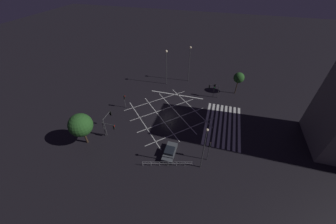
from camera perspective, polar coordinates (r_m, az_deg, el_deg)
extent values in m
plane|color=black|center=(39.50, 0.00, -0.66)|extent=(200.00, 200.00, 0.00)
cube|color=silver|center=(38.61, 11.71, -2.80)|extent=(12.72, 0.50, 0.01)
cube|color=silver|center=(38.61, 13.02, -3.03)|extent=(12.72, 0.50, 0.01)
cube|color=silver|center=(38.64, 14.34, -3.27)|extent=(12.72, 0.50, 0.01)
cube|color=silver|center=(38.68, 15.65, -3.50)|extent=(12.72, 0.50, 0.01)
cube|color=silver|center=(38.75, 16.96, -3.73)|extent=(12.72, 0.50, 0.01)
cube|color=silver|center=(38.84, 18.27, -3.95)|extent=(12.72, 0.50, 0.01)
cube|color=silver|center=(38.95, 19.57, -4.18)|extent=(12.72, 0.50, 0.01)
cube|color=silver|center=(39.08, 20.86, -4.40)|extent=(12.72, 0.50, 0.01)
cube|color=silver|center=(41.92, 6.78, 1.76)|extent=(11.09, 11.09, 0.01)
cube|color=silver|center=(35.97, 4.38, -5.74)|extent=(11.09, 11.09, 0.01)
cube|color=silver|center=(40.23, 2.35, 0.18)|extent=(11.09, 11.09, 0.01)
cube|color=silver|center=(38.26, 1.37, -2.25)|extent=(11.09, 11.09, 0.01)
cube|color=silver|center=(38.84, -2.43, -1.52)|extent=(11.09, 11.09, 0.01)
cube|color=silver|center=(40.78, -1.28, 0.84)|extent=(11.09, 11.09, 0.01)
cube|color=silver|center=(37.78, -7.54, -3.33)|extent=(11.09, 11.09, 0.01)
cube|color=silver|center=(43.48, -3.61, 3.56)|extent=(11.09, 11.09, 0.01)
cube|color=silver|center=(45.34, 2.66, 5.29)|extent=(0.30, 12.72, 0.01)
cube|color=beige|center=(45.74, 38.09, -0.94)|extent=(0.06, 1.40, 1.80)
cube|color=black|center=(43.92, 40.03, 2.82)|extent=(0.06, 1.40, 1.80)
cylinder|color=#424244|center=(44.81, 13.83, 6.36)|extent=(0.11, 0.11, 3.57)
cube|color=black|center=(44.03, 14.07, 7.66)|extent=(0.16, 0.28, 0.90)
sphere|color=black|center=(43.78, 14.12, 7.92)|extent=(0.18, 0.18, 0.18)
sphere|color=black|center=(43.93, 14.06, 7.59)|extent=(0.18, 0.18, 0.18)
sphere|color=green|center=(44.09, 14.00, 7.26)|extent=(0.18, 0.18, 0.18)
cube|color=black|center=(44.11, 14.08, 7.72)|extent=(0.02, 0.36, 0.98)
cylinder|color=#424244|center=(30.64, 12.27, -11.73)|extent=(0.11, 0.11, 4.05)
cube|color=black|center=(29.58, 12.70, -9.67)|extent=(0.16, 0.28, 0.90)
sphere|color=red|center=(29.44, 12.81, -9.13)|extent=(0.18, 0.18, 0.18)
sphere|color=black|center=(29.66, 12.73, -9.52)|extent=(0.18, 0.18, 0.18)
sphere|color=black|center=(29.88, 12.64, -9.89)|extent=(0.18, 0.18, 0.18)
cube|color=black|center=(29.52, 12.68, -9.80)|extent=(0.02, 0.36, 0.98)
cylinder|color=#424244|center=(44.90, 15.05, 5.98)|extent=(0.11, 0.11, 3.29)
cylinder|color=#424244|center=(44.11, 14.00, 7.84)|extent=(0.09, 2.13, 0.09)
cube|color=black|center=(44.35, 12.54, 7.59)|extent=(0.28, 0.16, 0.90)
sphere|color=black|center=(44.20, 12.45, 7.95)|extent=(0.18, 0.18, 0.18)
sphere|color=black|center=(44.35, 12.40, 7.62)|extent=(0.18, 0.18, 0.18)
sphere|color=green|center=(44.51, 12.34, 7.29)|extent=(0.18, 0.18, 0.18)
cube|color=black|center=(44.35, 12.65, 7.57)|extent=(0.36, 0.02, 0.98)
cylinder|color=#424244|center=(35.72, -18.91, -4.95)|extent=(0.11, 0.11, 3.37)
cylinder|color=#424244|center=(34.16, -17.87, -3.52)|extent=(0.09, 2.23, 0.09)
cube|color=black|center=(33.93, -16.12, -4.46)|extent=(0.28, 0.16, 0.90)
sphere|color=red|center=(33.68, -16.05, -4.13)|extent=(0.18, 0.18, 0.18)
sphere|color=black|center=(33.88, -15.96, -4.50)|extent=(0.18, 0.18, 0.18)
sphere|color=black|center=(34.09, -15.87, -4.86)|extent=(0.18, 0.18, 0.18)
cube|color=black|center=(33.98, -16.25, -4.43)|extent=(0.36, 0.02, 0.98)
cylinder|color=#424244|center=(35.52, -18.64, -4.49)|extent=(0.11, 0.11, 3.98)
cylinder|color=#424244|center=(35.06, -18.25, -1.00)|extent=(2.46, 0.09, 0.09)
cube|color=black|center=(36.09, -17.14, -0.32)|extent=(0.16, 0.28, 0.90)
sphere|color=red|center=(35.98, -17.15, 0.15)|extent=(0.18, 0.18, 0.18)
sphere|color=black|center=(36.16, -17.06, -0.22)|extent=(0.18, 0.18, 0.18)
sphere|color=black|center=(36.35, -16.97, -0.58)|extent=(0.18, 0.18, 0.18)
cube|color=black|center=(36.04, -17.21, -0.41)|extent=(0.02, 0.36, 0.98)
cylinder|color=#424244|center=(41.40, -13.08, 3.16)|extent=(0.11, 0.11, 3.24)
cube|color=black|center=(40.71, -13.14, 4.40)|extent=(0.28, 0.16, 0.90)
sphere|color=red|center=(40.49, -13.06, 4.72)|extent=(0.18, 0.18, 0.18)
sphere|color=black|center=(40.66, -13.00, 4.37)|extent=(0.18, 0.18, 0.18)
sphere|color=black|center=(40.83, -12.94, 4.03)|extent=(0.18, 0.18, 0.18)
cube|color=black|center=(40.75, -13.25, 4.41)|extent=(0.36, 0.02, 0.98)
cylinder|color=#424244|center=(49.15, 6.43, 13.91)|extent=(0.14, 0.14, 8.85)
sphere|color=#F9E0B2|center=(47.36, 6.85, 18.93)|extent=(0.58, 0.58, 0.58)
cylinder|color=#424244|center=(27.98, 10.72, -11.46)|extent=(0.14, 0.14, 8.12)
sphere|color=#F9E0B2|center=(24.92, 11.87, -5.38)|extent=(0.40, 0.40, 0.40)
cylinder|color=#424244|center=(47.50, -0.48, 13.00)|extent=(0.14, 0.14, 8.53)
sphere|color=#F9E0B2|center=(45.69, -0.51, 17.99)|extent=(0.61, 0.61, 0.61)
cylinder|color=#38281C|center=(47.80, 20.09, 7.08)|extent=(0.21, 0.21, 3.35)
sphere|color=#285B23|center=(46.57, 20.80, 9.75)|extent=(2.41, 2.41, 2.41)
cylinder|color=#38281C|center=(35.92, -23.85, -6.96)|extent=(0.35, 0.35, 2.75)
sphere|color=#285B23|center=(34.07, -25.09, -3.62)|extent=(3.94, 3.94, 3.94)
cube|color=#474C51|center=(31.81, 0.54, -12.19)|extent=(4.02, 1.74, 0.69)
cube|color=black|center=(31.30, 0.50, -11.68)|extent=(1.69, 1.53, 0.45)
sphere|color=white|center=(33.14, 0.55, -9.48)|extent=(0.16, 0.16, 0.16)
sphere|color=white|center=(32.97, 2.39, -9.86)|extent=(0.16, 0.16, 0.16)
cylinder|color=black|center=(32.86, -0.15, -10.50)|extent=(0.61, 0.20, 0.61)
cylinder|color=black|center=(32.63, 2.43, -11.05)|extent=(0.61, 0.20, 0.61)
cylinder|color=black|center=(31.39, -1.45, -13.85)|extent=(0.61, 0.20, 0.61)
cylinder|color=black|center=(31.14, 1.27, -14.46)|extent=(0.61, 0.20, 0.61)
cylinder|color=#B7B7BC|center=(30.73, -7.75, -15.36)|extent=(0.05, 0.05, 1.05)
cylinder|color=#B7B7BC|center=(30.59, -5.18, -15.44)|extent=(0.05, 0.05, 1.05)
cylinder|color=#B7B7BC|center=(30.50, -2.60, -15.48)|extent=(0.05, 0.05, 1.05)
cylinder|color=#B7B7BC|center=(30.47, 0.00, -15.50)|extent=(0.05, 0.05, 1.05)
cylinder|color=#B7B7BC|center=(30.50, 2.60, -15.48)|extent=(0.05, 0.05, 1.05)
cylinder|color=#B7B7BC|center=(30.59, 5.18, -15.44)|extent=(0.05, 0.05, 1.05)
cylinder|color=#B7B7BC|center=(30.73, 7.75, -15.36)|extent=(0.05, 0.05, 1.05)
cylinder|color=#B7B7BC|center=(30.07, 0.00, -14.97)|extent=(2.25, 7.69, 0.04)
cylinder|color=#B7B7BC|center=(30.43, 0.00, -15.44)|extent=(2.25, 7.69, 0.04)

